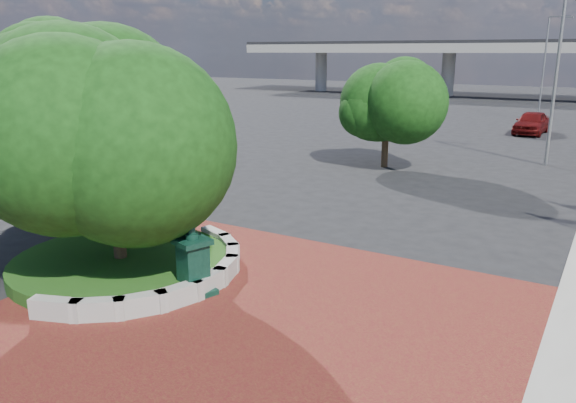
{
  "coord_description": "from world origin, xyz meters",
  "views": [
    {
      "loc": [
        6.88,
        -10.55,
        6.11
      ],
      "look_at": [
        -0.29,
        1.5,
        2.35
      ],
      "focal_mm": 35.0,
      "sensor_mm": 36.0,
      "label": 1
    }
  ],
  "objects_px": {
    "street_lamp_near": "(564,53)",
    "street_lamp_far": "(547,60)",
    "parked_car": "(532,123)",
    "post_clock": "(189,183)"
  },
  "relations": [
    {
      "from": "parked_car",
      "to": "street_lamp_far",
      "type": "distance_m",
      "value": 10.51
    },
    {
      "from": "street_lamp_near",
      "to": "street_lamp_far",
      "type": "xyz_separation_m",
      "value": [
        -3.34,
        22.11,
        -0.72
      ]
    },
    {
      "from": "street_lamp_far",
      "to": "street_lamp_near",
      "type": "bearing_deg",
      "value": -81.41
    },
    {
      "from": "street_lamp_near",
      "to": "street_lamp_far",
      "type": "height_order",
      "value": "street_lamp_near"
    },
    {
      "from": "post_clock",
      "to": "street_lamp_near",
      "type": "relative_size",
      "value": 0.53
    },
    {
      "from": "post_clock",
      "to": "street_lamp_near",
      "type": "distance_m",
      "value": 24.24
    },
    {
      "from": "post_clock",
      "to": "street_lamp_far",
      "type": "relative_size",
      "value": 0.6
    },
    {
      "from": "street_lamp_far",
      "to": "parked_car",
      "type": "bearing_deg",
      "value": -86.85
    },
    {
      "from": "parked_car",
      "to": "street_lamp_far",
      "type": "xyz_separation_m",
      "value": [
        -0.52,
        9.51,
        4.45
      ]
    },
    {
      "from": "parked_car",
      "to": "street_lamp_near",
      "type": "relative_size",
      "value": 0.49
    }
  ]
}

